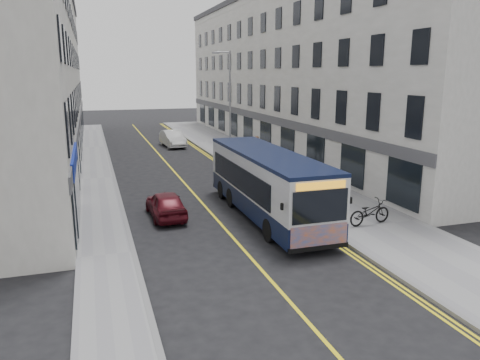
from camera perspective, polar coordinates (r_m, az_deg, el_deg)
ground at (r=19.64m, az=-1.40°, el=-6.45°), size 140.00×140.00×0.00m
pavement_east at (r=32.55m, az=3.20°, el=1.47°), size 4.50×64.00×0.12m
pavement_west at (r=30.47m, az=-16.98°, el=0.13°), size 2.00×64.00×0.12m
kerb_east at (r=31.83m, az=-0.59°, el=1.24°), size 0.18×64.00×0.13m
kerb_west at (r=30.50m, az=-15.11°, el=0.27°), size 0.18×64.00×0.13m
road_centre_line at (r=30.92m, az=-7.69°, el=0.66°), size 0.12×64.00×0.01m
road_dbl_yellow_inner at (r=31.71m, az=-1.37°, el=1.08°), size 0.10×64.00×0.01m
road_dbl_yellow_outer at (r=31.77m, az=-1.02°, el=1.10°), size 0.10×64.00×0.01m
terrace_east at (r=42.22m, az=5.67°, el=12.85°), size 6.00×46.00×13.00m
terrace_west at (r=38.97m, az=-23.90°, el=11.83°), size 6.00×46.00×13.00m
streetlamp at (r=33.20m, az=-1.36°, el=9.24°), size 1.32×0.18×8.00m
city_bus at (r=21.35m, az=3.30°, el=-0.24°), size 2.44×10.45×3.03m
bicycle at (r=20.91m, az=15.53°, el=-3.80°), size 2.16×0.99×1.09m
pedestrian_near at (r=35.21m, az=2.12°, el=3.94°), size 0.75×0.60×1.80m
pedestrian_far at (r=33.76m, az=1.71°, el=3.66°), size 1.18×1.13×1.92m
car_white at (r=42.73m, az=-8.21°, el=5.02°), size 1.90×4.54×1.46m
car_maroon at (r=21.77m, az=-9.03°, el=-2.93°), size 1.59×3.71×1.25m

